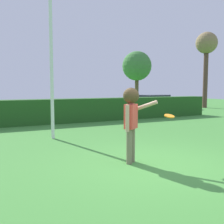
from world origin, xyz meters
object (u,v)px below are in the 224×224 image
(person, at_px, (131,114))
(lamppost, at_px, (51,45))
(oak_tree, at_px, (137,66))
(parked_car_black, at_px, (153,102))
(frisbee, at_px, (169,116))
(willow_tree, at_px, (206,47))

(person, bearing_deg, lamppost, 103.41)
(oak_tree, bearing_deg, person, -122.48)
(person, bearing_deg, parked_car_black, 52.22)
(person, xyz_separation_m, oak_tree, (10.75, 16.89, 2.70))
(frisbee, bearing_deg, oak_tree, 60.08)
(parked_car_black, distance_m, oak_tree, 6.54)
(parked_car_black, bearing_deg, lamppost, -142.22)
(person, xyz_separation_m, frisbee, (0.76, -0.47, -0.05))
(willow_tree, bearing_deg, parked_car_black, -175.34)
(lamppost, relative_size, willow_tree, 0.88)
(lamppost, distance_m, willow_tree, 17.90)
(person, height_order, frisbee, person)
(frisbee, bearing_deg, person, 148.23)
(parked_car_black, bearing_deg, frisbee, -124.26)
(person, relative_size, parked_car_black, 0.41)
(parked_car_black, xyz_separation_m, oak_tree, (1.84, 5.40, 3.20))
(oak_tree, height_order, willow_tree, willow_tree)
(frisbee, bearing_deg, willow_tree, 41.40)
(person, xyz_separation_m, lamppost, (-0.92, 3.87, 2.08))
(oak_tree, bearing_deg, lamppost, -131.89)
(frisbee, bearing_deg, parked_car_black, 55.74)
(frisbee, distance_m, oak_tree, 20.22)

